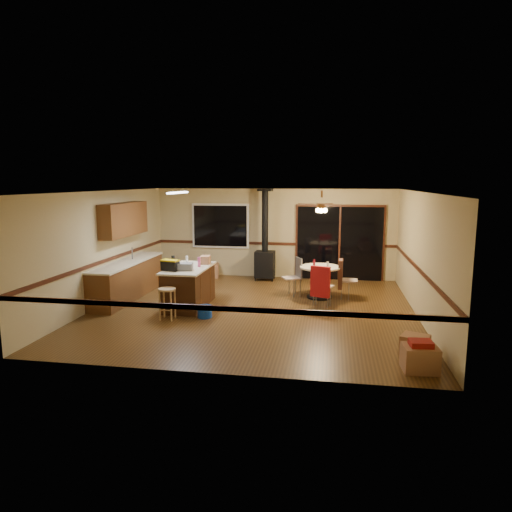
% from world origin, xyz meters
% --- Properties ---
extents(floor, '(7.00, 7.00, 0.00)m').
position_xyz_m(floor, '(0.00, 0.00, 0.00)').
color(floor, '#4D3115').
rests_on(floor, ground).
extents(ceiling, '(7.00, 7.00, 0.00)m').
position_xyz_m(ceiling, '(0.00, 0.00, 2.60)').
color(ceiling, silver).
rests_on(ceiling, ground).
extents(wall_back, '(7.00, 0.00, 7.00)m').
position_xyz_m(wall_back, '(0.00, 3.50, 1.30)').
color(wall_back, tan).
rests_on(wall_back, ground).
extents(wall_front, '(7.00, 0.00, 7.00)m').
position_xyz_m(wall_front, '(0.00, -3.50, 1.30)').
color(wall_front, tan).
rests_on(wall_front, ground).
extents(wall_left, '(0.00, 7.00, 7.00)m').
position_xyz_m(wall_left, '(-3.50, 0.00, 1.30)').
color(wall_left, tan).
rests_on(wall_left, ground).
extents(wall_right, '(0.00, 7.00, 7.00)m').
position_xyz_m(wall_right, '(3.50, 0.00, 1.30)').
color(wall_right, tan).
rests_on(wall_right, ground).
extents(chair_rail, '(7.00, 7.00, 0.08)m').
position_xyz_m(chair_rail, '(0.00, 0.00, 1.00)').
color(chair_rail, '#3F1C0F').
rests_on(chair_rail, ground).
extents(window, '(1.72, 0.10, 1.32)m').
position_xyz_m(window, '(-1.60, 3.45, 1.50)').
color(window, black).
rests_on(window, ground).
extents(sliding_door, '(2.52, 0.10, 2.10)m').
position_xyz_m(sliding_door, '(1.90, 3.45, 1.05)').
color(sliding_door, black).
rests_on(sliding_door, ground).
extents(lower_cabinets, '(0.60, 3.00, 0.86)m').
position_xyz_m(lower_cabinets, '(-3.20, 0.50, 0.43)').
color(lower_cabinets, '#5C3417').
rests_on(lower_cabinets, ground).
extents(countertop, '(0.64, 3.04, 0.04)m').
position_xyz_m(countertop, '(-3.20, 0.50, 0.88)').
color(countertop, beige).
rests_on(countertop, lower_cabinets).
extents(upper_cabinets, '(0.35, 2.00, 0.80)m').
position_xyz_m(upper_cabinets, '(-3.33, 0.70, 1.90)').
color(upper_cabinets, '#5C3417').
rests_on(upper_cabinets, ground).
extents(kitchen_island, '(0.88, 1.68, 0.90)m').
position_xyz_m(kitchen_island, '(-1.50, 0.00, 0.45)').
color(kitchen_island, '#331B0C').
rests_on(kitchen_island, ground).
extents(wood_stove, '(0.55, 0.50, 2.52)m').
position_xyz_m(wood_stove, '(-0.20, 3.05, 0.73)').
color(wood_stove, black).
rests_on(wood_stove, ground).
extents(ceiling_fan, '(0.24, 0.24, 0.55)m').
position_xyz_m(ceiling_fan, '(1.42, 1.24, 2.21)').
color(ceiling_fan, brown).
rests_on(ceiling_fan, ceiling).
extents(fluorescent_strip, '(0.10, 1.20, 0.04)m').
position_xyz_m(fluorescent_strip, '(-1.80, 0.30, 2.56)').
color(fluorescent_strip, white).
rests_on(fluorescent_strip, ceiling).
extents(toolbox_grey, '(0.53, 0.35, 0.15)m').
position_xyz_m(toolbox_grey, '(-1.55, -0.32, 0.98)').
color(toolbox_grey, slate).
rests_on(toolbox_grey, kitchen_island).
extents(toolbox_black, '(0.41, 0.28, 0.21)m').
position_xyz_m(toolbox_black, '(-1.77, -0.42, 1.00)').
color(toolbox_black, black).
rests_on(toolbox_black, kitchen_island).
extents(toolbox_yellow_lid, '(0.42, 0.28, 0.03)m').
position_xyz_m(toolbox_yellow_lid, '(-1.77, -0.42, 1.12)').
color(toolbox_yellow_lid, gold).
rests_on(toolbox_yellow_lid, toolbox_black).
extents(box_on_island, '(0.23, 0.30, 0.19)m').
position_xyz_m(box_on_island, '(-1.23, 0.48, 1.00)').
color(box_on_island, '#986643').
rests_on(box_on_island, kitchen_island).
extents(bottle_dark, '(0.09, 0.09, 0.27)m').
position_xyz_m(bottle_dark, '(-1.82, -0.09, 1.04)').
color(bottle_dark, black).
rests_on(bottle_dark, kitchen_island).
extents(bottle_pink, '(0.07, 0.07, 0.22)m').
position_xyz_m(bottle_pink, '(-1.28, 0.11, 1.01)').
color(bottle_pink, '#D84C8C').
rests_on(bottle_pink, kitchen_island).
extents(bottle_white, '(0.07, 0.07, 0.17)m').
position_xyz_m(bottle_white, '(-1.70, 0.52, 0.99)').
color(bottle_white, white).
rests_on(bottle_white, kitchen_island).
extents(bar_stool, '(0.44, 0.44, 0.65)m').
position_xyz_m(bar_stool, '(-1.63, -1.04, 0.33)').
color(bar_stool, tan).
rests_on(bar_stool, floor).
extents(blue_bucket, '(0.33, 0.33, 0.25)m').
position_xyz_m(blue_bucket, '(-0.90, -0.79, 0.13)').
color(blue_bucket, '#0D3DB8').
rests_on(blue_bucket, floor).
extents(dining_table, '(0.99, 0.99, 0.78)m').
position_xyz_m(dining_table, '(1.42, 1.24, 0.53)').
color(dining_table, black).
rests_on(dining_table, ground).
extents(glass_red, '(0.06, 0.06, 0.15)m').
position_xyz_m(glass_red, '(1.27, 1.34, 0.85)').
color(glass_red, '#590C14').
rests_on(glass_red, dining_table).
extents(glass_cream, '(0.07, 0.07, 0.13)m').
position_xyz_m(glass_cream, '(1.60, 1.19, 0.84)').
color(glass_cream, beige).
rests_on(glass_cream, dining_table).
extents(chair_left, '(0.54, 0.53, 0.51)m').
position_xyz_m(chair_left, '(0.81, 1.38, 0.59)').
color(chair_left, tan).
rests_on(chair_left, ground).
extents(chair_near, '(0.55, 0.57, 0.70)m').
position_xyz_m(chair_near, '(1.46, 0.37, 0.60)').
color(chair_near, tan).
rests_on(chair_near, ground).
extents(chair_right, '(0.48, 0.44, 0.70)m').
position_xyz_m(chair_right, '(1.94, 1.30, 0.60)').
color(chair_right, tan).
rests_on(chair_right, ground).
extents(box_under_window, '(0.59, 0.51, 0.41)m').
position_xyz_m(box_under_window, '(-1.86, 3.10, 0.21)').
color(box_under_window, '#986643').
rests_on(box_under_window, floor).
extents(box_corner_a, '(0.54, 0.47, 0.39)m').
position_xyz_m(box_corner_a, '(3.03, -2.89, 0.19)').
color(box_corner_a, '#986643').
rests_on(box_corner_a, floor).
extents(box_corner_b, '(0.53, 0.50, 0.34)m').
position_xyz_m(box_corner_b, '(3.06, -2.27, 0.17)').
color(box_corner_b, '#986643').
rests_on(box_corner_b, floor).
extents(box_small_red, '(0.35, 0.30, 0.09)m').
position_xyz_m(box_small_red, '(3.03, -2.89, 0.43)').
color(box_small_red, maroon).
rests_on(box_small_red, box_corner_a).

